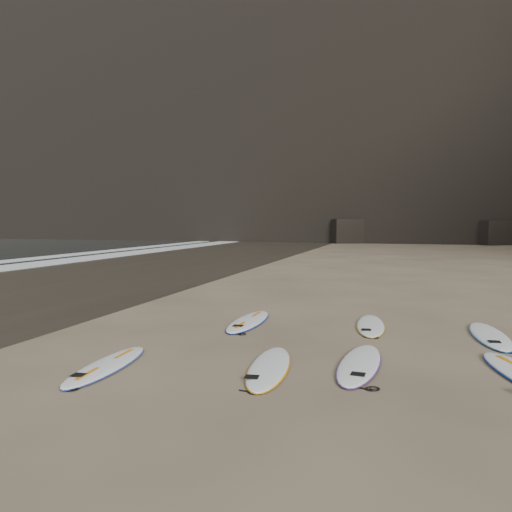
{
  "coord_description": "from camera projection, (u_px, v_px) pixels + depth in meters",
  "views": [
    {
      "loc": [
        -0.16,
        -7.88,
        2.27
      ],
      "look_at": [
        -3.28,
        2.74,
        1.5
      ],
      "focal_mm": 35.0,
      "sensor_mm": 36.0,
      "label": 1
    }
  ],
  "objects": [
    {
      "name": "ground",
      "position": [
        410.0,
        369.0,
        7.66
      ],
      "size": [
        240.0,
        240.0,
        0.0
      ],
      "primitive_type": "plane",
      "color": "#897559",
      "rests_on": "ground"
    },
    {
      "name": "wet_sand",
      "position": [
        82.0,
        275.0,
        20.88
      ],
      "size": [
        12.0,
        200.0,
        0.01
      ],
      "primitive_type": "cube",
      "color": "#383026",
      "rests_on": "ground"
    },
    {
      "name": "surfboard_0",
      "position": [
        107.0,
        365.0,
        7.75
      ],
      "size": [
        0.71,
        2.35,
        0.08
      ],
      "primitive_type": "ellipsoid",
      "rotation": [
        0.0,
        0.0,
        0.07
      ],
      "color": "white",
      "rests_on": "ground"
    },
    {
      "name": "surfboard_1",
      "position": [
        269.0,
        367.0,
        7.66
      ],
      "size": [
        0.85,
        2.44,
        0.09
      ],
      "primitive_type": "ellipsoid",
      "rotation": [
        0.0,
        0.0,
        0.12
      ],
      "color": "white",
      "rests_on": "ground"
    },
    {
      "name": "surfboard_2",
      "position": [
        360.0,
        363.0,
        7.83
      ],
      "size": [
        0.71,
        2.49,
        0.09
      ],
      "primitive_type": "ellipsoid",
      "rotation": [
        0.0,
        0.0,
        -0.05
      ],
      "color": "white",
      "rests_on": "ground"
    },
    {
      "name": "surfboard_5",
      "position": [
        249.0,
        321.0,
        11.15
      ],
      "size": [
        0.65,
        2.57,
        0.09
      ],
      "primitive_type": "ellipsoid",
      "rotation": [
        0.0,
        0.0,
        0.01
      ],
      "color": "white",
      "rests_on": "ground"
    },
    {
      "name": "surfboard_6",
      "position": [
        371.0,
        325.0,
        10.74
      ],
      "size": [
        0.73,
        2.38,
        0.08
      ],
      "primitive_type": "ellipsoid",
      "rotation": [
        0.0,
        0.0,
        0.07
      ],
      "color": "white",
      "rests_on": "ground"
    },
    {
      "name": "surfboard_7",
      "position": [
        490.0,
        335.0,
        9.76
      ],
      "size": [
        0.73,
        2.55,
        0.09
      ],
      "primitive_type": "ellipsoid",
      "rotation": [
        0.0,
        0.0,
        0.05
      ],
      "color": "white",
      "rests_on": "ground"
    }
  ]
}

